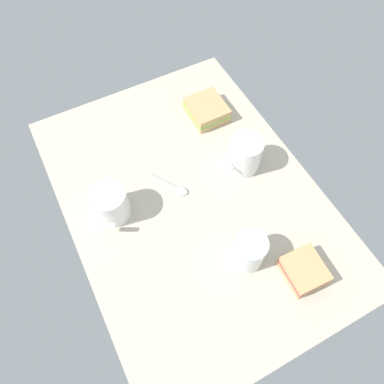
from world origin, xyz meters
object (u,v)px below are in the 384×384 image
sandwich_side (207,110)px  spoon (174,187)px  coffee_mug_black (245,154)px  coffee_mug_milky (110,203)px  glass_of_milk (249,252)px  sandwich_main (304,271)px

sandwich_side → spoon: (18.57, -20.25, -1.82)cm
coffee_mug_black → coffee_mug_milky: bearing=-94.3°
sandwich_side → spoon: 27.53cm
glass_of_milk → spoon: size_ratio=0.80×
coffee_mug_milky → sandwich_main: 49.45cm
sandwich_side → coffee_mug_milky: bearing=-64.3°
coffee_mug_black → sandwich_side: 21.18cm
sandwich_main → spoon: bearing=-155.2°
glass_of_milk → spoon: glass_of_milk is taller
spoon → coffee_mug_black: bearing=83.3°
coffee_mug_milky → sandwich_side: size_ratio=1.01×
glass_of_milk → coffee_mug_milky: bearing=-137.7°
coffee_mug_black → sandwich_main: (33.18, -3.88, -3.07)cm
sandwich_main → glass_of_milk: (-9.46, -9.56, 1.93)cm
glass_of_milk → sandwich_main: bearing=45.3°
sandwich_main → coffee_mug_black: bearing=173.3°
sandwich_side → sandwich_main: bearing=-4.0°
coffee_mug_milky → sandwich_side: 41.77cm
spoon → glass_of_milk: bearing=14.8°
coffee_mug_black → sandwich_main: bearing=-6.7°
coffee_mug_black → glass_of_milk: 27.28cm
sandwich_main → spoon: 39.23cm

